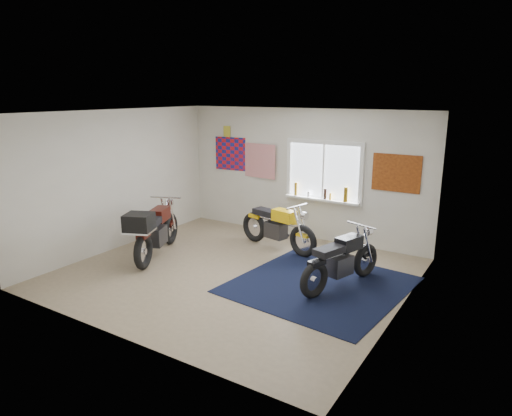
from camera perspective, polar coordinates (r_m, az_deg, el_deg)
The scene contains 10 objects.
ground at distance 7.89m, azimuth -2.63°, elevation -8.15°, with size 5.50×5.50×0.00m, color #9E896B.
room_shell at distance 7.43m, azimuth -2.78°, elevation 3.64°, with size 5.50×5.50×5.50m.
navy_rug at distance 7.50m, azimuth 7.97°, elevation -9.46°, with size 2.50×2.60×0.01m, color black.
window_assembly at distance 9.37m, azimuth 8.45°, elevation 4.04°, with size 1.66×0.17×1.26m.
oil_bottles at distance 9.34m, azimuth 8.67°, elevation 1.87°, with size 1.18×0.09×0.30m.
flag_display at distance 10.45m, azimuth -3.65°, elevation 9.54°, with size 1.60×0.10×1.17m.
triumph_poster at distance 8.88m, azimuth 17.13°, elevation 4.18°, with size 0.90×0.03×0.70m, color #A54C14.
yellow_triumph at distance 8.97m, azimuth 2.67°, elevation -2.49°, with size 1.90×0.66×0.97m.
black_chrome_bike at distance 7.36m, azimuth 10.59°, elevation -6.62°, with size 0.74×1.79×0.94m.
maroon_tourer at distance 8.61m, azimuth -12.66°, elevation -2.76°, with size 1.09×1.97×1.04m.
Camera 1 is at (4.17, -5.99, 3.01)m, focal length 32.00 mm.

